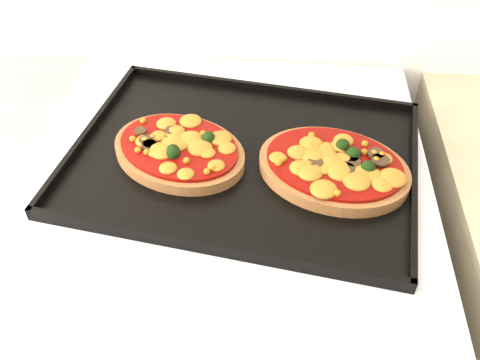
# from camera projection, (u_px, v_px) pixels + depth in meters

# --- Properties ---
(stove) EXTENTS (0.60, 0.60, 0.91)m
(stove) POSITION_uv_depth(u_px,v_px,m) (230.00, 329.00, 1.10)
(stove) COLOR silver
(stove) RESTS_ON floor
(baking_tray) EXTENTS (0.54, 0.43, 0.02)m
(baking_tray) POSITION_uv_depth(u_px,v_px,m) (243.00, 156.00, 0.78)
(baking_tray) COLOR black
(baking_tray) RESTS_ON stove
(pizza_left) EXTENTS (0.25, 0.22, 0.03)m
(pizza_left) POSITION_uv_depth(u_px,v_px,m) (179.00, 149.00, 0.77)
(pizza_left) COLOR #925A32
(pizza_left) RESTS_ON baking_tray
(pizza_right) EXTENTS (0.25, 0.22, 0.03)m
(pizza_right) POSITION_uv_depth(u_px,v_px,m) (334.00, 166.00, 0.75)
(pizza_right) COLOR #925A32
(pizza_right) RESTS_ON baking_tray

